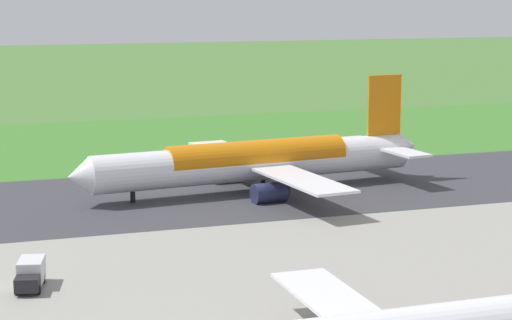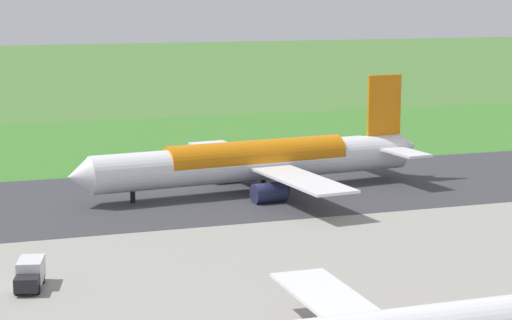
% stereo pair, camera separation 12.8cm
% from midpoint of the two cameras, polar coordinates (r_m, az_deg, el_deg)
% --- Properties ---
extents(ground_plane, '(800.00, 800.00, 0.00)m').
position_cam_midpoint_polar(ground_plane, '(129.94, -5.21, -2.26)').
color(ground_plane, '#477233').
extents(runway_asphalt, '(600.00, 35.89, 0.06)m').
position_cam_midpoint_polar(runway_asphalt, '(129.94, -5.21, -2.25)').
color(runway_asphalt, '#38383D').
rests_on(runway_asphalt, ground).
extents(grass_verge_foreground, '(600.00, 80.00, 0.04)m').
position_cam_midpoint_polar(grass_verge_foreground, '(170.09, -8.51, 0.62)').
color(grass_verge_foreground, '#3C782B').
rests_on(grass_verge_foreground, ground).
extents(airliner_main, '(54.14, 44.39, 15.88)m').
position_cam_midpoint_polar(airliner_main, '(132.61, 0.12, -0.05)').
color(airliner_main, white).
rests_on(airliner_main, ground).
extents(service_truck_fuel, '(3.52, 6.16, 2.65)m').
position_cam_midpoint_polar(service_truck_fuel, '(92.38, -13.62, -6.76)').
color(service_truck_fuel, black).
rests_on(service_truck_fuel, ground).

